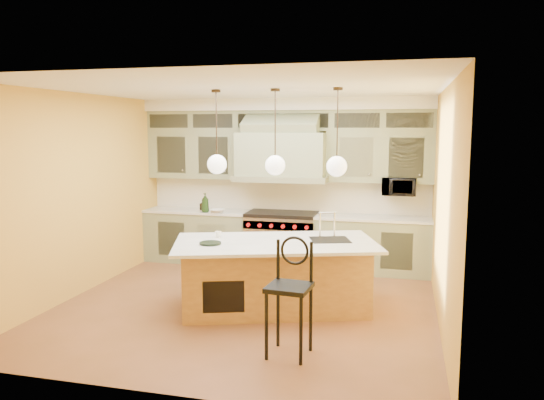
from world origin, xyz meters
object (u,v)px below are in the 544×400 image
(microwave, at_px, (399,186))
(range, at_px, (282,239))
(kitchen_island, at_px, (275,274))
(counter_stool, at_px, (290,289))

(microwave, bearing_deg, range, -176.88)
(range, relative_size, microwave, 2.21)
(range, bearing_deg, microwave, 3.12)
(kitchen_island, relative_size, microwave, 5.40)
(kitchen_island, xyz_separation_m, counter_stool, (0.50, -1.38, 0.25))
(kitchen_island, distance_m, counter_stool, 1.49)
(range, relative_size, kitchen_island, 0.41)
(range, xyz_separation_m, counter_stool, (0.90, -3.51, 0.23))
(kitchen_island, height_order, counter_stool, kitchen_island)
(range, distance_m, microwave, 2.18)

